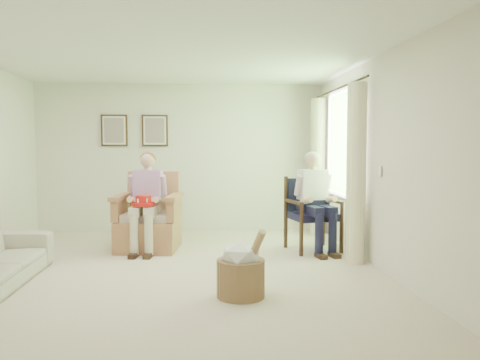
{
  "coord_description": "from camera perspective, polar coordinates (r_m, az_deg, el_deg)",
  "views": [
    {
      "loc": [
        0.33,
        -5.62,
        1.49
      ],
      "look_at": [
        0.87,
        0.59,
        1.05
      ],
      "focal_mm": 35.0,
      "sensor_mm": 36.0,
      "label": 1
    }
  ],
  "objects": [
    {
      "name": "floor",
      "position": [
        5.82,
        -8.16,
        -10.83
      ],
      "size": [
        5.5,
        5.5,
        0.0
      ],
      "primitive_type": "plane",
      "color": "beige",
      "rests_on": "ground"
    },
    {
      "name": "back_wall",
      "position": [
        8.38,
        -7.2,
        2.7
      ],
      "size": [
        5.0,
        0.04,
        2.6
      ],
      "primitive_type": "cube",
      "color": "silver",
      "rests_on": "ground"
    },
    {
      "name": "front_wall",
      "position": [
        2.89,
        -11.46,
        0.24
      ],
      "size": [
        5.0,
        0.04,
        2.6
      ],
      "primitive_type": "cube",
      "color": "silver",
      "rests_on": "ground"
    },
    {
      "name": "right_wall",
      "position": [
        6.03,
        16.19,
        2.08
      ],
      "size": [
        0.04,
        5.5,
        2.6
      ],
      "primitive_type": "cube",
      "color": "silver",
      "rests_on": "ground"
    },
    {
      "name": "ceiling",
      "position": [
        5.74,
        -8.43,
        15.16
      ],
      "size": [
        5.0,
        5.5,
        0.02
      ],
      "primitive_type": "cube",
      "color": "white",
      "rests_on": "back_wall"
    },
    {
      "name": "window",
      "position": [
        7.14,
        12.49,
        4.7
      ],
      "size": [
        0.13,
        2.5,
        1.63
      ],
      "color": "#2D6B23",
      "rests_on": "right_wall"
    },
    {
      "name": "curtain_left",
      "position": [
        6.18,
        13.96,
        0.77
      ],
      "size": [
        0.34,
        0.34,
        2.3
      ],
      "primitive_type": "cylinder",
      "color": "#EFE6BB",
      "rests_on": "ground"
    },
    {
      "name": "curtain_right",
      "position": [
        8.06,
        9.45,
        1.56
      ],
      "size": [
        0.34,
        0.34,
        2.3
      ],
      "primitive_type": "cylinder",
      "color": "#EFE6BB",
      "rests_on": "ground"
    },
    {
      "name": "framed_print_left",
      "position": [
        8.46,
        -15.08,
        5.86
      ],
      "size": [
        0.45,
        0.05,
        0.55
      ],
      "color": "#382114",
      "rests_on": "back_wall"
    },
    {
      "name": "framed_print_right",
      "position": [
        8.37,
        -10.33,
        5.95
      ],
      "size": [
        0.45,
        0.05,
        0.55
      ],
      "color": "#382114",
      "rests_on": "back_wall"
    },
    {
      "name": "wicker_armchair",
      "position": [
        6.98,
        -11.06,
        -5.39
      ],
      "size": [
        0.88,
        0.87,
        1.12
      ],
      "rotation": [
        0.0,
        0.0,
        -0.12
      ],
      "color": "#AC7A51",
      "rests_on": "ground"
    },
    {
      "name": "wood_armchair",
      "position": [
        6.9,
        8.71,
        -3.73
      ],
      "size": [
        0.67,
        0.63,
        1.03
      ],
      "rotation": [
        0.0,
        0.0,
        0.2
      ],
      "color": "black",
      "rests_on": "ground"
    },
    {
      "name": "person_wicker",
      "position": [
        6.77,
        -11.25,
        -1.7
      ],
      "size": [
        0.4,
        0.63,
        1.39
      ],
      "rotation": [
        0.0,
        0.0,
        -0.12
      ],
      "color": "beige",
      "rests_on": "ground"
    },
    {
      "name": "person_dark",
      "position": [
        6.71,
        9.07,
        -1.69
      ],
      "size": [
        0.4,
        0.62,
        1.4
      ],
      "rotation": [
        0.0,
        0.0,
        0.2
      ],
      "color": "#171732",
      "rests_on": "ground"
    },
    {
      "name": "red_hat",
      "position": [
        6.59,
        -11.69,
        -2.6
      ],
      "size": [
        0.32,
        0.32,
        0.14
      ],
      "color": "red",
      "rests_on": "person_wicker"
    },
    {
      "name": "hatbox",
      "position": [
        4.72,
        0.13,
        -10.84
      ],
      "size": [
        0.59,
        0.59,
        0.71
      ],
      "color": "#A8785B",
      "rests_on": "ground"
    }
  ]
}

